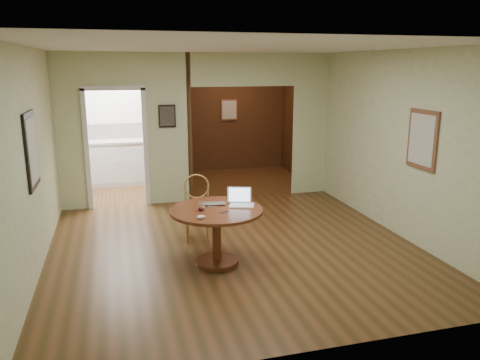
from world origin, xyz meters
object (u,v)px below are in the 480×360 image
object	(u,v)px
dining_table	(216,223)
chair	(197,204)
closed_laptop	(212,205)
open_laptop	(241,200)

from	to	relation	value
dining_table	chair	bearing A→B (deg)	95.01
dining_table	chair	world-z (taller)	chair
chair	dining_table	bearing A→B (deg)	-74.79
chair	closed_laptop	xyz separation A→B (m)	(0.06, -0.80, 0.21)
dining_table	open_laptop	bearing A→B (deg)	15.98
chair	open_laptop	size ratio (longest dim) A/B	2.63
chair	open_laptop	world-z (taller)	chair
chair	closed_laptop	distance (m)	0.83
open_laptop	closed_laptop	world-z (taller)	open_laptop
dining_table	closed_laptop	bearing A→B (deg)	98.85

